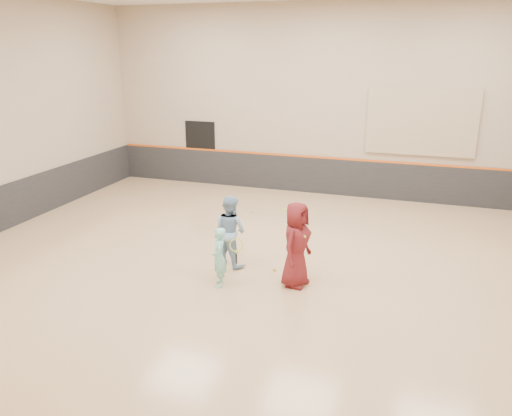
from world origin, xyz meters
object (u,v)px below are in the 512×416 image
(girl, at_px, (219,257))
(spare_racket, at_px, (287,208))
(instructor, at_px, (230,231))
(young_man, at_px, (296,244))

(girl, bearing_deg, spare_racket, 157.29)
(instructor, relative_size, spare_racket, 2.51)
(instructor, bearing_deg, spare_racket, -69.75)
(young_man, height_order, spare_racket, young_man)
(girl, relative_size, young_man, 0.70)
(instructor, distance_m, spare_racket, 4.26)
(instructor, xyz_separation_m, spare_racket, (0.17, 4.20, -0.74))
(girl, distance_m, spare_racket, 5.27)
(young_man, distance_m, spare_racket, 5.00)
(girl, bearing_deg, young_man, 87.32)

